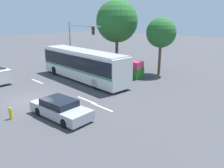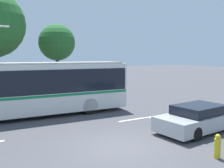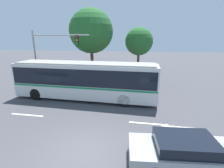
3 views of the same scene
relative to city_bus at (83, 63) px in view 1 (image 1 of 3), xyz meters
name	(u,v)px [view 1 (image 1 of 3)]	position (x,y,z in m)	size (l,w,h in m)	color
ground_plane	(33,101)	(2.27, -6.87, -1.82)	(140.00, 140.00, 0.00)	#444449
city_bus	(83,63)	(0.00, 0.00, 0.00)	(12.25, 2.89, 3.19)	silver
sedan_foreground	(60,109)	(6.62, -6.95, -1.21)	(4.78, 2.29, 1.27)	#9EA3A8
traffic_light_pole	(77,38)	(-4.86, 2.93, 2.17)	(6.18, 0.24, 5.94)	gray
flowering_hedge	(120,67)	(1.12, 4.57, -0.89)	(6.21, 1.30, 1.88)	#286028
street_tree_left	(117,21)	(-1.27, 6.46, 4.19)	(5.18, 5.18, 8.61)	brown
street_tree_centre	(161,33)	(4.33, 7.87, 3.00)	(3.37, 3.37, 6.53)	brown
fire_hydrant	(11,113)	(4.59, -9.51, -1.41)	(0.22, 0.22, 0.86)	gold
lane_stripe_near	(87,100)	(5.30, -3.67, -1.81)	(2.40, 0.16, 0.01)	silver
lane_stripe_mid	(102,107)	(7.26, -3.80, -1.81)	(2.40, 0.16, 0.01)	silver
lane_stripe_far	(37,81)	(-2.90, -3.88, -1.81)	(2.40, 0.16, 0.01)	silver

